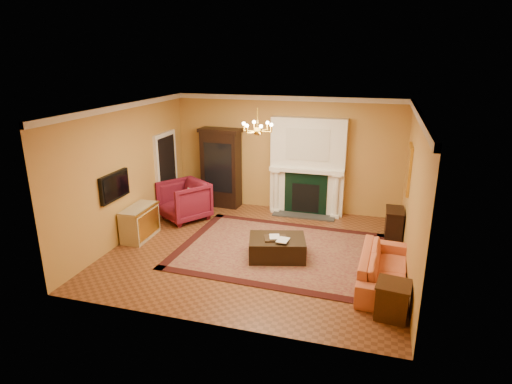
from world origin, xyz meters
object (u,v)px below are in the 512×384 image
at_px(commode, 140,223).
at_px(coral_sofa, 384,263).
at_px(china_cabinet, 221,170).
at_px(end_table, 392,301).
at_px(wingback_armchair, 184,199).
at_px(leather_ottoman, 277,247).
at_px(pedestal_table, 196,199).
at_px(console_table, 394,225).

relative_size(commode, coral_sofa, 0.48).
relative_size(china_cabinet, commode, 2.06).
xyz_separation_m(commode, end_table, (5.45, -1.64, -0.09)).
relative_size(coral_sofa, end_table, 3.68).
relative_size(wingback_armchair, end_table, 1.91).
height_order(wingback_armchair, leather_ottoman, wingback_armchair).
bearing_deg(commode, leather_ottoman, -3.40).
distance_m(wingback_armchair, end_table, 5.82).
distance_m(wingback_armchair, pedestal_table, 0.39).
bearing_deg(commode, console_table, 13.51).
distance_m(commode, coral_sofa, 5.34).
distance_m(wingback_armchair, commode, 1.44).
bearing_deg(china_cabinet, leather_ottoman, -47.07).
distance_m(commode, end_table, 5.69).
bearing_deg(wingback_armchair, coral_sofa, 12.54).
height_order(china_cabinet, pedestal_table, china_cabinet).
distance_m(china_cabinet, commode, 2.87).
height_order(wingback_armchair, console_table, wingback_armchair).
height_order(wingback_armchair, commode, wingback_armchair).
height_order(commode, console_table, commode).
distance_m(coral_sofa, leather_ottoman, 2.15).
distance_m(china_cabinet, end_table, 6.20).
distance_m(coral_sofa, console_table, 2.08).
bearing_deg(console_table, pedestal_table, 177.02).
relative_size(commode, end_table, 1.77).
bearing_deg(coral_sofa, commode, 86.22).
distance_m(commode, leather_ottoman, 3.22).
xyz_separation_m(wingback_armchair, end_table, (4.99, -2.99, -0.26)).
bearing_deg(commode, pedestal_table, 67.63).
distance_m(wingback_armchair, coral_sofa, 5.23).
xyz_separation_m(china_cabinet, leather_ottoman, (2.22, -2.72, -0.80)).
height_order(pedestal_table, console_table, pedestal_table).
xyz_separation_m(china_cabinet, wingback_armchair, (-0.54, -1.25, -0.48)).
bearing_deg(leather_ottoman, commode, 163.01).
relative_size(commode, console_table, 1.41).
xyz_separation_m(china_cabinet, console_table, (4.52, -1.14, -0.67)).
bearing_deg(coral_sofa, pedestal_table, 66.54).
height_order(wingback_armchair, end_table, wingback_armchair).
distance_m(coral_sofa, end_table, 1.05).
bearing_deg(china_cabinet, coral_sofa, -32.96).
distance_m(pedestal_table, leather_ottoman, 3.14).
bearing_deg(commode, coral_sofa, -7.82).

